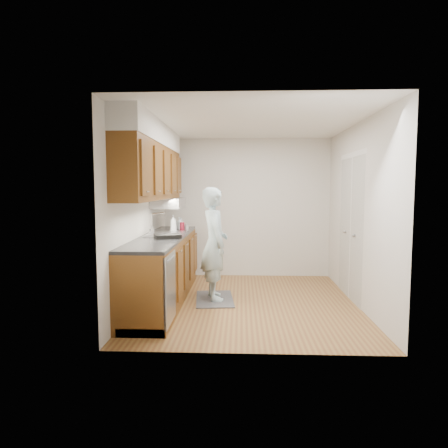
# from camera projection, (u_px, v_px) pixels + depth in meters

# --- Properties ---
(floor) EXTENTS (3.50, 3.50, 0.00)m
(floor) POSITION_uv_depth(u_px,v_px,m) (248.00, 302.00, 5.63)
(floor) COLOR olive
(floor) RESTS_ON ground
(ceiling) EXTENTS (3.50, 3.50, 0.00)m
(ceiling) POSITION_uv_depth(u_px,v_px,m) (249.00, 122.00, 5.40)
(ceiling) COLOR white
(ceiling) RESTS_ON wall_left
(wall_left) EXTENTS (0.02, 3.50, 2.50)m
(wall_left) POSITION_uv_depth(u_px,v_px,m) (141.00, 214.00, 5.58)
(wall_left) COLOR beige
(wall_left) RESTS_ON floor
(wall_right) EXTENTS (0.02, 3.50, 2.50)m
(wall_right) POSITION_uv_depth(u_px,v_px,m) (358.00, 214.00, 5.45)
(wall_right) COLOR beige
(wall_right) RESTS_ON floor
(wall_back) EXTENTS (3.00, 0.02, 2.50)m
(wall_back) POSITION_uv_depth(u_px,v_px,m) (247.00, 208.00, 7.26)
(wall_back) COLOR beige
(wall_back) RESTS_ON floor
(counter) EXTENTS (0.64, 2.80, 1.30)m
(counter) POSITION_uv_depth(u_px,v_px,m) (163.00, 268.00, 5.63)
(counter) COLOR brown
(counter) RESTS_ON floor
(upper_cabinets) EXTENTS (0.47, 2.80, 1.21)m
(upper_cabinets) POSITION_uv_depth(u_px,v_px,m) (153.00, 164.00, 5.55)
(upper_cabinets) COLOR brown
(upper_cabinets) RESTS_ON wall_left
(closet_door) EXTENTS (0.02, 1.22, 2.05)m
(closet_door) POSITION_uv_depth(u_px,v_px,m) (351.00, 229.00, 5.77)
(closet_door) COLOR silver
(closet_door) RESTS_ON wall_right
(floor_mat) EXTENTS (0.61, 0.94, 0.02)m
(floor_mat) POSITION_uv_depth(u_px,v_px,m) (215.00, 299.00, 5.78)
(floor_mat) COLOR #565659
(floor_mat) RESTS_ON floor
(person) EXTENTS (0.58, 0.73, 1.82)m
(person) POSITION_uv_depth(u_px,v_px,m) (214.00, 236.00, 5.69)
(person) COLOR #A8C4CC
(person) RESTS_ON floor_mat
(soap_bottle_a) EXTENTS (0.10, 0.10, 0.26)m
(soap_bottle_a) POSITION_uv_depth(u_px,v_px,m) (173.00, 223.00, 6.13)
(soap_bottle_a) COLOR silver
(soap_bottle_a) RESTS_ON counter
(soap_bottle_b) EXTENTS (0.13, 0.13, 0.20)m
(soap_bottle_b) POSITION_uv_depth(u_px,v_px,m) (179.00, 223.00, 6.48)
(soap_bottle_b) COLOR silver
(soap_bottle_b) RESTS_ON counter
(soap_bottle_c) EXTENTS (0.18, 0.18, 0.18)m
(soap_bottle_c) POSITION_uv_depth(u_px,v_px,m) (181.00, 223.00, 6.61)
(soap_bottle_c) COLOR silver
(soap_bottle_c) RESTS_ON counter
(soda_can) EXTENTS (0.08, 0.08, 0.13)m
(soda_can) POSITION_uv_depth(u_px,v_px,m) (182.00, 226.00, 6.28)
(soda_can) COLOR maroon
(soda_can) RESTS_ON counter
(steel_can) EXTENTS (0.06, 0.06, 0.11)m
(steel_can) POSITION_uv_depth(u_px,v_px,m) (187.00, 227.00, 6.28)
(steel_can) COLOR #A5A5AA
(steel_can) RESTS_ON counter
(dish_rack) EXTENTS (0.42, 0.38, 0.05)m
(dish_rack) POSITION_uv_depth(u_px,v_px,m) (167.00, 236.00, 5.35)
(dish_rack) COLOR black
(dish_rack) RESTS_ON counter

